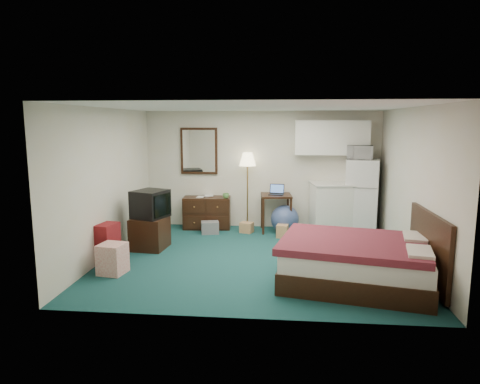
# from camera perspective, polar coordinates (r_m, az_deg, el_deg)

# --- Properties ---
(floor) EXTENTS (5.00, 4.50, 0.01)m
(floor) POSITION_cam_1_polar(r_m,az_deg,el_deg) (7.29, 1.97, -8.81)
(floor) COLOR #0E4045
(floor) RESTS_ON ground
(ceiling) EXTENTS (5.00, 4.50, 0.01)m
(ceiling) POSITION_cam_1_polar(r_m,az_deg,el_deg) (6.93, 2.09, 11.24)
(ceiling) COLOR beige
(ceiling) RESTS_ON walls
(walls) EXTENTS (5.01, 4.51, 2.50)m
(walls) POSITION_cam_1_polar(r_m,az_deg,el_deg) (7.00, 2.03, 0.96)
(walls) COLOR beige
(walls) RESTS_ON floor
(mirror) EXTENTS (0.80, 0.06, 1.00)m
(mirror) POSITION_cam_1_polar(r_m,az_deg,el_deg) (9.33, -5.47, 5.47)
(mirror) COLOR white
(mirror) RESTS_ON walls
(upper_cabinets) EXTENTS (1.50, 0.35, 0.70)m
(upper_cabinets) POSITION_cam_1_polar(r_m,az_deg,el_deg) (9.06, 12.13, 7.10)
(upper_cabinets) COLOR white
(upper_cabinets) RESTS_ON walls
(headboard) EXTENTS (0.06, 1.56, 1.00)m
(headboard) POSITION_cam_1_polar(r_m,az_deg,el_deg) (6.47, 23.86, -6.88)
(headboard) COLOR black
(headboard) RESTS_ON walls
(dresser) EXTENTS (1.03, 0.53, 0.68)m
(dresser) POSITION_cam_1_polar(r_m,az_deg,el_deg) (9.24, -4.43, -2.76)
(dresser) COLOR black
(dresser) RESTS_ON floor
(floor_lamp) EXTENTS (0.43, 0.43, 1.63)m
(floor_lamp) POSITION_cam_1_polar(r_m,az_deg,el_deg) (9.11, 1.00, 0.14)
(floor_lamp) COLOR #B68547
(floor_lamp) RESTS_ON floor
(desk) EXTENTS (0.67, 0.67, 0.78)m
(desk) POSITION_cam_1_polar(r_m,az_deg,el_deg) (8.98, 4.81, -2.79)
(desk) COLOR black
(desk) RESTS_ON floor
(exercise_ball) EXTENTS (0.69, 0.69, 0.58)m
(exercise_ball) POSITION_cam_1_polar(r_m,az_deg,el_deg) (8.89, 5.98, -3.60)
(exercise_ball) COLOR #354776
(exercise_ball) RESTS_ON floor
(kitchen_counter) EXTENTS (1.00, 0.81, 1.00)m
(kitchen_counter) POSITION_cam_1_polar(r_m,az_deg,el_deg) (9.07, 12.46, -2.14)
(kitchen_counter) COLOR white
(kitchen_counter) RESTS_ON floor
(fridge) EXTENTS (0.75, 0.75, 1.53)m
(fridge) POSITION_cam_1_polar(r_m,az_deg,el_deg) (9.08, 15.92, -0.59)
(fridge) COLOR silver
(fridge) RESTS_ON floor
(bed) EXTENTS (2.25, 1.91, 0.63)m
(bed) POSITION_cam_1_polar(r_m,az_deg,el_deg) (6.30, 15.13, -9.06)
(bed) COLOR maroon
(bed) RESTS_ON floor
(tv_stand) EXTENTS (0.63, 0.68, 0.57)m
(tv_stand) POSITION_cam_1_polar(r_m,az_deg,el_deg) (7.93, -11.92, -5.36)
(tv_stand) COLOR black
(tv_stand) RESTS_ON floor
(suitcase) EXTENTS (0.32, 0.44, 0.65)m
(suitcase) POSITION_cam_1_polar(r_m,az_deg,el_deg) (7.28, -17.23, -6.58)
(suitcase) COLOR maroon
(suitcase) RESTS_ON floor
(retail_box) EXTENTS (0.42, 0.42, 0.46)m
(retail_box) POSITION_cam_1_polar(r_m,az_deg,el_deg) (6.80, -16.64, -8.51)
(retail_box) COLOR white
(retail_box) RESTS_ON floor
(file_bin) EXTENTS (0.40, 0.34, 0.25)m
(file_bin) POSITION_cam_1_polar(r_m,az_deg,el_deg) (8.84, -4.02, -4.74)
(file_bin) COLOR slate
(file_bin) RESTS_ON floor
(cardboard_box_a) EXTENTS (0.30, 0.28, 0.21)m
(cardboard_box_a) POSITION_cam_1_polar(r_m,az_deg,el_deg) (8.90, 0.89, -4.75)
(cardboard_box_a) COLOR #AA7D4F
(cardboard_box_a) RESTS_ON floor
(cardboard_box_b) EXTENTS (0.25, 0.28, 0.25)m
(cardboard_box_b) POSITION_cam_1_polar(r_m,az_deg,el_deg) (8.58, 5.67, -5.18)
(cardboard_box_b) COLOR #AA7D4F
(cardboard_box_b) RESTS_ON floor
(laptop) EXTENTS (0.33, 0.28, 0.21)m
(laptop) POSITION_cam_1_polar(r_m,az_deg,el_deg) (8.85, 4.86, 0.29)
(laptop) COLOR black
(laptop) RESTS_ON desk
(crt_tv) EXTENTS (0.70, 0.72, 0.49)m
(crt_tv) POSITION_cam_1_polar(r_m,az_deg,el_deg) (7.82, -11.88, -1.56)
(crt_tv) COLOR black
(crt_tv) RESTS_ON tv_stand
(microwave) EXTENTS (0.55, 0.36, 0.34)m
(microwave) POSITION_cam_1_polar(r_m,az_deg,el_deg) (8.95, 15.68, 5.32)
(microwave) COLOR silver
(microwave) RESTS_ON fridge
(book_a) EXTENTS (0.15, 0.03, 0.20)m
(book_a) POSITION_cam_1_polar(r_m,az_deg,el_deg) (9.16, -5.73, -0.08)
(book_a) COLOR #AA7D4F
(book_a) RESTS_ON dresser
(book_b) EXTENTS (0.18, 0.07, 0.24)m
(book_b) POSITION_cam_1_polar(r_m,az_deg,el_deg) (9.27, -4.76, 0.18)
(book_b) COLOR #AA7D4F
(book_b) RESTS_ON dresser
(mug) EXTENTS (0.16, 0.14, 0.14)m
(mug) POSITION_cam_1_polar(r_m,az_deg,el_deg) (8.99, -1.90, -0.42)
(mug) COLOR #50843F
(mug) RESTS_ON dresser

